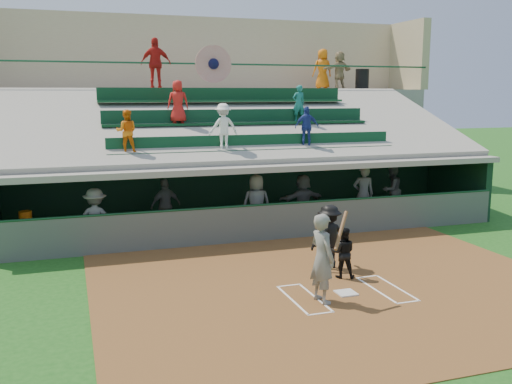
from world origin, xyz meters
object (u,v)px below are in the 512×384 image
object	(u,v)px
white_table	(29,236)
trash_bin	(362,79)
batter_at_plate	(322,258)
water_cooler	(25,217)
home_plate	(346,293)
catcher	(343,253)

from	to	relation	value
white_table	trash_bin	world-z (taller)	trash_bin
batter_at_plate	trash_bin	distance (m)	15.58
white_table	water_cooler	world-z (taller)	water_cooler
home_plate	white_table	distance (m)	9.27
batter_at_plate	white_table	xyz separation A→B (m)	(-6.22, 6.40, -0.59)
home_plate	water_cooler	distance (m)	9.40
home_plate	white_table	world-z (taller)	white_table
white_table	trash_bin	xyz separation A→B (m)	(14.03, 6.45, 4.65)
white_table	trash_bin	bearing A→B (deg)	40.71
home_plate	batter_at_plate	size ratio (longest dim) A/B	0.22
batter_at_plate	white_table	world-z (taller)	batter_at_plate
white_table	trash_bin	size ratio (longest dim) A/B	0.91
water_cooler	catcher	bearing A→B (deg)	-34.59
water_cooler	trash_bin	bearing A→B (deg)	24.37
water_cooler	home_plate	bearing A→B (deg)	-41.48
home_plate	batter_at_plate	world-z (taller)	batter_at_plate
trash_bin	white_table	bearing A→B (deg)	-155.30
batter_at_plate	trash_bin	bearing A→B (deg)	58.73
batter_at_plate	catcher	bearing A→B (deg)	48.89
home_plate	catcher	size ratio (longest dim) A/B	0.35
batter_at_plate	white_table	size ratio (longest dim) A/B	2.35
catcher	water_cooler	size ratio (longest dim) A/B	3.43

